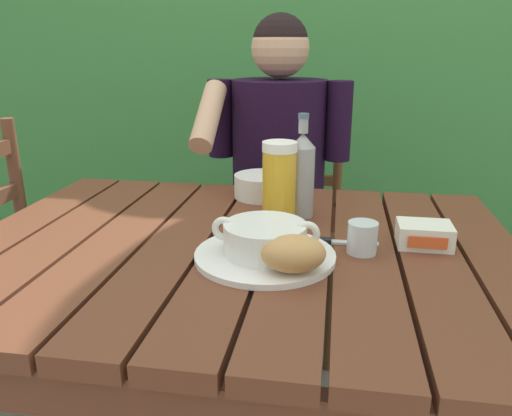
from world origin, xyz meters
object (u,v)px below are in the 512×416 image
at_px(person_eating, 276,172).
at_px(bread_roll, 294,254).
at_px(serving_plate, 265,255).
at_px(chair_near_diner, 282,224).
at_px(beer_bottle, 302,174).
at_px(diner_bowl, 262,186).
at_px(soup_bowl, 265,238).
at_px(water_glass_small, 362,238).
at_px(butter_tub, 424,235).
at_px(beer_glass, 279,181).
at_px(table_knife, 330,241).

bearing_deg(person_eating, bread_roll, -80.86).
distance_m(serving_plate, bread_roll, 0.10).
bearing_deg(chair_near_diner, beer_bottle, -80.22).
relative_size(chair_near_diner, diner_bowl, 6.39).
bearing_deg(serving_plate, diner_bowl, 99.42).
relative_size(person_eating, soup_bowl, 5.86).
distance_m(water_glass_small, diner_bowl, 0.44).
distance_m(beer_bottle, butter_tub, 0.32).
height_order(beer_bottle, butter_tub, beer_bottle).
bearing_deg(diner_bowl, serving_plate, -80.58).
bearing_deg(chair_near_diner, soup_bowl, -85.91).
xyz_separation_m(serving_plate, diner_bowl, (-0.07, 0.41, 0.03)).
xyz_separation_m(serving_plate, beer_glass, (-0.00, 0.24, 0.09)).
bearing_deg(serving_plate, beer_glass, 90.25).
distance_m(serving_plate, soup_bowl, 0.04).
relative_size(soup_bowl, diner_bowl, 1.40).
xyz_separation_m(person_eating, bread_roll, (0.13, -0.83, 0.06)).
height_order(beer_bottle, table_knife, beer_bottle).
relative_size(beer_glass, water_glass_small, 2.91).
distance_m(person_eating, table_knife, 0.69).
bearing_deg(bread_roll, table_knife, 70.21).
bearing_deg(beer_glass, serving_plate, -89.75).
relative_size(serving_plate, beer_bottle, 1.11).
distance_m(beer_glass, butter_tub, 0.35).
relative_size(chair_near_diner, soup_bowl, 4.57).
relative_size(water_glass_small, diner_bowl, 0.42).
relative_size(soup_bowl, table_knife, 1.27).
relative_size(chair_near_diner, butter_tub, 8.84).
relative_size(beer_glass, beer_bottle, 0.75).
height_order(chair_near_diner, serving_plate, chair_near_diner).
relative_size(person_eating, beer_bottle, 4.99).
distance_m(bread_roll, table_knife, 0.19).
relative_size(person_eating, serving_plate, 4.48).
distance_m(soup_bowl, table_knife, 0.16).
relative_size(bread_roll, butter_tub, 1.22).
bearing_deg(butter_tub, table_knife, -174.58).
bearing_deg(bread_roll, chair_near_diner, 97.25).
bearing_deg(beer_bottle, chair_near_diner, 99.78).
relative_size(person_eating, bread_roll, 9.32).
relative_size(butter_tub, table_knife, 0.66).
relative_size(soup_bowl, bread_roll, 1.59).
height_order(table_knife, diner_bowl, diner_bowl).
relative_size(chair_near_diner, bread_roll, 7.27).
bearing_deg(soup_bowl, bread_roll, -49.40).
xyz_separation_m(serving_plate, bread_roll, (0.06, -0.07, 0.04)).
xyz_separation_m(beer_bottle, water_glass_small, (0.14, -0.21, -0.07)).
bearing_deg(diner_bowl, water_glass_small, -53.82).
bearing_deg(serving_plate, chair_near_diner, 94.09).
height_order(bread_roll, beer_bottle, beer_bottle).
height_order(beer_glass, beer_bottle, beer_bottle).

